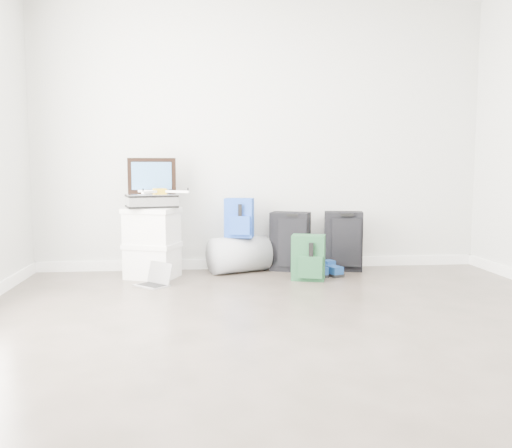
{
  "coord_description": "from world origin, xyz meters",
  "views": [
    {
      "loc": [
        -0.61,
        -2.95,
        1.03
      ],
      "look_at": [
        -0.12,
        1.9,
        0.52
      ],
      "focal_mm": 38.0,
      "sensor_mm": 36.0,
      "label": 1
    }
  ],
  "objects": [
    {
      "name": "green_backpack",
      "position": [
        0.36,
        1.85,
        0.2
      ],
      "size": [
        0.34,
        0.29,
        0.42
      ],
      "rotation": [
        0.0,
        0.0,
        -0.29
      ],
      "color": "#133623",
      "rests_on": "ground"
    },
    {
      "name": "drone",
      "position": [
        -0.99,
        2.09,
        0.81
      ],
      "size": [
        0.55,
        0.55,
        0.05
      ],
      "rotation": [
        0.0,
        0.0,
        0.34
      ],
      "color": "gold",
      "rests_on": "briefcase"
    },
    {
      "name": "ground",
      "position": [
        0.0,
        0.0,
        0.0
      ],
      "size": [
        5.0,
        5.0,
        0.0
      ],
      "primitive_type": "plane",
      "color": "#383128",
      "rests_on": "ground"
    },
    {
      "name": "briefcase",
      "position": [
        -1.07,
        2.11,
        0.72
      ],
      "size": [
        0.5,
        0.42,
        0.13
      ],
      "primitive_type": "cube",
      "rotation": [
        0.0,
        0.0,
        0.24
      ],
      "color": "#B2B2B7",
      "rests_on": "boxes_stack"
    },
    {
      "name": "large_suitcase",
      "position": [
        0.27,
        2.33,
        0.29
      ],
      "size": [
        0.43,
        0.36,
        0.58
      ],
      "rotation": [
        0.0,
        0.0,
        -0.37
      ],
      "color": "black",
      "rests_on": "ground"
    },
    {
      "name": "boxes_stack",
      "position": [
        -1.07,
        2.11,
        0.33
      ],
      "size": [
        0.56,
        0.51,
        0.65
      ],
      "rotation": [
        0.0,
        0.0,
        -0.37
      ],
      "color": "silver",
      "rests_on": "ground"
    },
    {
      "name": "shoes",
      "position": [
        0.55,
        2.05,
        0.05
      ],
      "size": [
        0.32,
        0.31,
        0.1
      ],
      "rotation": [
        0.0,
        0.0,
        0.28
      ],
      "color": "black",
      "rests_on": "ground"
    },
    {
      "name": "blue_backpack",
      "position": [
        -0.24,
        2.26,
        0.53
      ],
      "size": [
        0.3,
        0.25,
        0.38
      ],
      "rotation": [
        0.0,
        0.0,
        -0.23
      ],
      "color": "#163D93",
      "rests_on": "duffel_bag"
    },
    {
      "name": "laptop",
      "position": [
        -1.02,
        1.75,
        0.05
      ],
      "size": [
        0.34,
        0.34,
        0.2
      ],
      "rotation": [
        0.0,
        0.0,
        -0.78
      ],
      "color": "silver",
      "rests_on": "ground"
    },
    {
      "name": "room_envelope",
      "position": [
        0.0,
        0.02,
        1.72
      ],
      "size": [
        4.52,
        5.02,
        2.71
      ],
      "color": "beige",
      "rests_on": "ground"
    },
    {
      "name": "painting",
      "position": [
        -1.07,
        2.21,
        0.95
      ],
      "size": [
        0.44,
        0.09,
        0.33
      ],
      "rotation": [
        0.0,
        0.0,
        0.14
      ],
      "color": "black",
      "rests_on": "briefcase"
    },
    {
      "name": "rolled_rug",
      "position": [
        0.89,
        2.31,
        0.29
      ],
      "size": [
        0.19,
        0.19,
        0.58
      ],
      "primitive_type": "cylinder",
      "color": "tan",
      "rests_on": "ground"
    },
    {
      "name": "duffel_bag",
      "position": [
        -0.24,
        2.29,
        0.18
      ],
      "size": [
        0.66,
        0.54,
        0.35
      ],
      "primitive_type": "cylinder",
      "rotation": [
        0.0,
        1.57,
        0.38
      ],
      "color": "gray",
      "rests_on": "ground"
    },
    {
      "name": "carry_on",
      "position": [
        0.8,
        2.28,
        0.29
      ],
      "size": [
        0.41,
        0.32,
        0.59
      ],
      "rotation": [
        0.0,
        0.0,
        -0.22
      ],
      "color": "black",
      "rests_on": "ground"
    }
  ]
}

